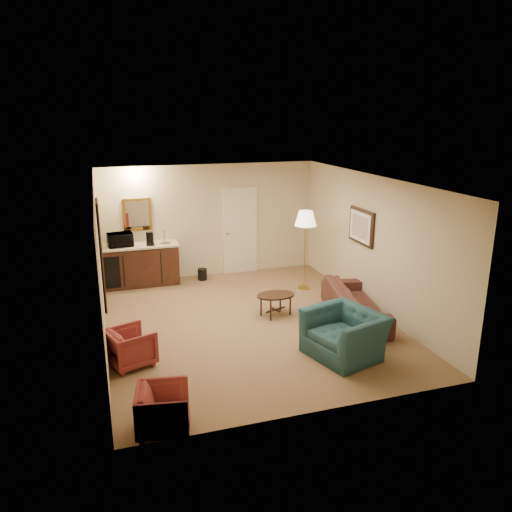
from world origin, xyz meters
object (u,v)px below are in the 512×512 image
(rose_chair_near, at_px, (131,345))
(floor_lamp, at_px, (305,250))
(coffee_table, at_px, (276,305))
(coffee_maker, at_px, (150,239))
(sofa, at_px, (355,298))
(teal_armchair, at_px, (345,327))
(waste_bin, at_px, (202,274))
(wetbar_cabinet, at_px, (141,265))
(rose_chair_far, at_px, (163,407))
(microwave, at_px, (120,238))

(rose_chair_near, xyz_separation_m, floor_lamp, (3.85, 2.39, 0.55))
(coffee_table, distance_m, coffee_maker, 3.31)
(sofa, distance_m, teal_armchair, 1.56)
(rose_chair_near, height_order, waste_bin, rose_chair_near)
(coffee_table, bearing_deg, wetbar_cabinet, 131.41)
(sofa, distance_m, waste_bin, 3.82)
(rose_chair_far, relative_size, coffee_table, 0.87)
(coffee_table, distance_m, waste_bin, 2.64)
(floor_lamp, height_order, waste_bin, floor_lamp)
(sofa, relative_size, rose_chair_far, 3.33)
(wetbar_cabinet, relative_size, sofa, 0.78)
(teal_armchair, distance_m, microwave, 5.47)
(coffee_maker, bearing_deg, teal_armchair, -79.88)
(microwave, height_order, coffee_maker, microwave)
(sofa, bearing_deg, microwave, 64.63)
(floor_lamp, xyz_separation_m, coffee_maker, (-3.14, 1.23, 0.21))
(wetbar_cabinet, relative_size, teal_armchair, 1.46)
(coffee_table, height_order, waste_bin, coffee_table)
(microwave, bearing_deg, floor_lamp, -26.10)
(wetbar_cabinet, xyz_separation_m, rose_chair_far, (-0.25, -5.52, -0.14))
(coffee_table, xyz_separation_m, floor_lamp, (1.10, 1.23, 0.66))
(teal_armchair, xyz_separation_m, waste_bin, (-1.37, 4.36, -0.36))
(teal_armchair, distance_m, waste_bin, 4.58)
(wetbar_cabinet, bearing_deg, rose_chair_far, -92.59)
(wetbar_cabinet, distance_m, coffee_table, 3.41)
(wetbar_cabinet, distance_m, rose_chair_near, 3.75)
(rose_chair_near, distance_m, rose_chair_far, 1.83)
(waste_bin, bearing_deg, teal_armchair, -72.55)
(microwave, bearing_deg, rose_chair_far, -94.85)
(wetbar_cabinet, relative_size, rose_chair_near, 2.55)
(teal_armchair, relative_size, coffee_maker, 3.69)
(rose_chair_near, distance_m, coffee_table, 2.99)
(rose_chair_near, bearing_deg, floor_lamp, -77.73)
(rose_chair_near, bearing_deg, coffee_table, -86.71)
(rose_chair_far, height_order, coffee_maker, coffee_maker)
(rose_chair_near, relative_size, rose_chair_far, 1.01)
(wetbar_cabinet, distance_m, rose_chair_far, 5.53)
(microwave, bearing_deg, coffee_table, -50.49)
(sofa, xyz_separation_m, coffee_maker, (-3.39, 3.05, 0.66))
(floor_lamp, bearing_deg, sofa, -82.21)
(teal_armchair, bearing_deg, waste_bin, -178.95)
(wetbar_cabinet, distance_m, sofa, 4.78)
(teal_armchair, xyz_separation_m, rose_chair_near, (-3.22, 0.72, -0.17))
(sofa, height_order, waste_bin, sofa)
(coffee_table, xyz_separation_m, coffee_maker, (-2.04, 2.46, 0.86))
(floor_lamp, distance_m, coffee_maker, 3.38)
(rose_chair_near, bearing_deg, waste_bin, -46.50)
(rose_chair_far, height_order, waste_bin, rose_chair_far)
(teal_armchair, bearing_deg, coffee_maker, -166.31)
(floor_lamp, bearing_deg, waste_bin, 147.99)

